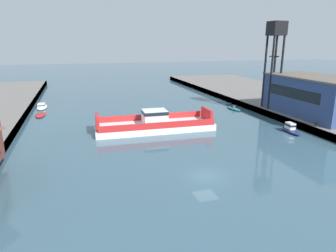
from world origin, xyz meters
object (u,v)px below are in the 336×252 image
(moored_boat_near_left, at_px, (42,106))
(moored_boat_mid_left, at_px, (291,129))
(moored_boat_near_right, at_px, (41,115))
(warehouse_shed, at_px, (315,96))
(chain_ferry, at_px, (155,124))
(crane_tower, at_px, (275,42))
(moored_boat_mid_right, at_px, (234,109))

(moored_boat_near_left, height_order, moored_boat_mid_left, moored_boat_mid_left)
(moored_boat_near_right, bearing_deg, warehouse_shed, -21.24)
(moored_boat_near_left, bearing_deg, chain_ferry, -50.99)
(chain_ferry, height_order, crane_tower, crane_tower)
(warehouse_shed, distance_m, crane_tower, 13.56)
(moored_boat_near_left, bearing_deg, crane_tower, -22.54)
(moored_boat_near_left, xyz_separation_m, moored_boat_mid_left, (42.75, -33.99, 0.21))
(moored_boat_near_right, bearing_deg, moored_boat_mid_right, -9.01)
(moored_boat_mid_left, relative_size, crane_tower, 0.28)
(chain_ferry, distance_m, moored_boat_mid_left, 23.43)
(chain_ferry, bearing_deg, warehouse_shed, -4.88)
(moored_boat_near_left, distance_m, moored_boat_near_right, 8.31)
(moored_boat_near_left, bearing_deg, warehouse_shed, -28.55)
(moored_boat_mid_left, bearing_deg, crane_tower, 68.50)
(moored_boat_near_right, distance_m, moored_boat_mid_left, 49.46)
(moored_boat_near_left, xyz_separation_m, moored_boat_mid_right, (42.36, -14.93, -0.17))
(moored_boat_mid_right, xyz_separation_m, warehouse_shed, (9.82, -13.46, 4.76))
(chain_ferry, xyz_separation_m, moored_boat_mid_right, (21.53, 10.78, -0.85))
(moored_boat_near_right, relative_size, moored_boat_mid_right, 1.06)
(moored_boat_near_left, distance_m, moored_boat_mid_right, 44.92)
(crane_tower, bearing_deg, moored_boat_near_right, 166.20)
(moored_boat_mid_right, height_order, warehouse_shed, warehouse_shed)
(moored_boat_mid_left, distance_m, warehouse_shed, 11.82)
(moored_boat_near_left, relative_size, moored_boat_near_right, 1.40)
(moored_boat_near_right, xyz_separation_m, moored_boat_mid_left, (42.26, -25.70, 0.39))
(chain_ferry, relative_size, moored_boat_mid_left, 4.10)
(warehouse_shed, bearing_deg, chain_ferry, 175.12)
(warehouse_shed, bearing_deg, moored_boat_mid_right, 126.12)
(moored_boat_mid_right, bearing_deg, crane_tower, -40.89)
(moored_boat_near_left, xyz_separation_m, warehouse_shed, (52.19, -28.39, 4.59))
(moored_boat_near_right, height_order, moored_boat_mid_right, moored_boat_mid_right)
(moored_boat_near_right, distance_m, crane_tower, 51.33)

